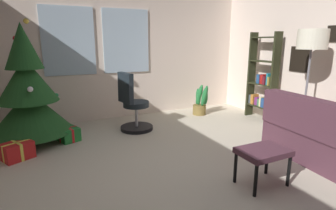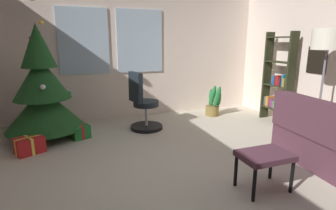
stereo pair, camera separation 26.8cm
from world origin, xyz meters
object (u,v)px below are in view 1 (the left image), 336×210
holiday_tree (28,95)px  potted_plant (201,102)px  bookshelf (262,82)px  footstool (263,154)px  floor_lamp (312,46)px  gift_box_red (18,151)px  office_chair (133,108)px  gift_box_green (68,134)px

holiday_tree → potted_plant: bearing=4.5°
bookshelf → footstool: bearing=-133.9°
floor_lamp → gift_box_red: bearing=163.7°
office_chair → floor_lamp: (2.17, -1.60, 1.05)m
office_chair → bookshelf: 2.55m
potted_plant → floor_lamp: bearing=-73.9°
gift_box_red → gift_box_green: (0.66, 0.42, -0.01)m
bookshelf → holiday_tree: bearing=172.5°
gift_box_red → potted_plant: bearing=13.9°
office_chair → bookshelf: bearing=-9.2°
gift_box_green → potted_plant: 2.71m
office_chair → gift_box_green: bearing=-178.4°
footstool → floor_lamp: bearing=25.1°
office_chair → floor_lamp: 2.89m
footstool → floor_lamp: floor_lamp is taller
holiday_tree → gift_box_green: bearing=-17.9°
footstool → bookshelf: bookshelf is taller
gift_box_red → potted_plant: (3.34, 0.83, 0.15)m
gift_box_red → office_chair: size_ratio=0.42×
holiday_tree → gift_box_green: (0.48, -0.16, -0.64)m
bookshelf → floor_lamp: bookshelf is taller
footstool → holiday_tree: holiday_tree is taller
footstool → holiday_tree: bearing=132.5°
potted_plant → gift_box_green: bearing=-171.4°
holiday_tree → bookshelf: size_ratio=1.30×
footstool → potted_plant: 2.84m
gift_box_red → bookshelf: 4.28m
holiday_tree → potted_plant: 3.21m
footstool → office_chair: bearing=106.1°
gift_box_green → floor_lamp: floor_lamp is taller
footstool → gift_box_green: 2.87m
holiday_tree → potted_plant: size_ratio=3.37×
footstool → gift_box_green: (-1.74, 2.27, -0.24)m
gift_box_red → potted_plant: size_ratio=0.66×
gift_box_green → floor_lamp: (3.24, -1.57, 1.34)m
footstool → floor_lamp: (1.50, 0.71, 1.10)m
floor_lamp → footstool: bearing=-154.9°
gift_box_red → gift_box_green: bearing=32.4°
gift_box_red → floor_lamp: size_ratio=0.26×
holiday_tree → gift_box_red: (-0.18, -0.58, -0.63)m
gift_box_green → office_chair: 1.11m
bookshelf → floor_lamp: size_ratio=1.00×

